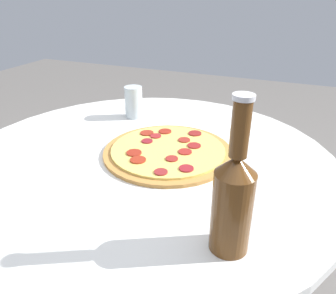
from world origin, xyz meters
The scene contains 4 objects.
table centered at (0.00, 0.00, 0.60)m, with size 1.06×1.06×0.78m.
pizza centered at (-0.05, -0.04, 0.78)m, with size 0.37×0.37×0.02m.
beer_bottle centered at (-0.30, 0.26, 0.88)m, with size 0.07×0.07×0.29m.
drinking_glass centered at (0.17, -0.26, 0.83)m, with size 0.06×0.06×0.11m.
Camera 1 is at (-0.37, 0.73, 1.21)m, focal length 35.00 mm.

